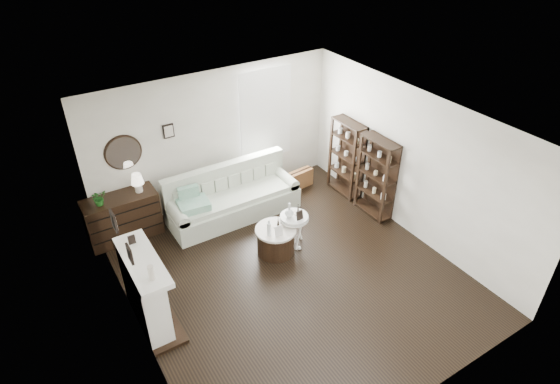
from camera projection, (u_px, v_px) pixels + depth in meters
room at (249, 119)px, 9.18m from camera, size 5.50×5.50×5.50m
fireplace at (146, 293)px, 6.71m from camera, size 0.50×1.40×1.84m
shelf_unit_far at (346, 158)px, 9.51m from camera, size 0.30×0.80×1.60m
shelf_unit_near at (376, 177)px, 8.87m from camera, size 0.30×0.80×1.60m
sofa at (232, 199)px, 9.10m from camera, size 2.54×0.88×0.99m
quilt at (194, 205)px, 8.50m from camera, size 0.60×0.51×0.14m
suitcase at (300, 179)px, 9.98m from camera, size 0.60×0.25×0.39m
dresser at (123, 217)px, 8.43m from camera, size 1.29×0.55×0.86m
table_lamp at (138, 183)px, 8.27m from camera, size 0.30×0.30×0.36m
potted_plant at (99, 198)px, 7.94m from camera, size 0.31×0.29×0.27m
drum_table at (276, 240)px, 8.16m from camera, size 0.72×0.72×0.50m
pedestal_table at (294, 218)px, 8.18m from camera, size 0.51×0.51×0.62m
eiffel_drum at (278, 222)px, 8.05m from camera, size 0.13×0.13×0.18m
bottle_drum at (269, 228)px, 7.81m from camera, size 0.07×0.07×0.30m
card_frame_drum at (279, 231)px, 7.83m from camera, size 0.14×0.06×0.19m
eiffel_ped at (298, 209)px, 8.17m from camera, size 0.11×0.11×0.17m
flask_ped at (289, 210)px, 8.05m from camera, size 0.15×0.15×0.28m
card_frame_ped at (300, 215)px, 8.02m from camera, size 0.13×0.06×0.17m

